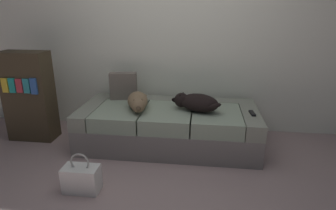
% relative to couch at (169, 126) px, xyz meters
% --- Properties ---
extents(ground_plane, '(10.00, 10.00, 0.00)m').
position_rel_couch_xyz_m(ground_plane, '(0.00, -1.11, -0.23)').
color(ground_plane, gray).
extents(back_wall, '(6.40, 0.10, 2.80)m').
position_rel_couch_xyz_m(back_wall, '(0.00, 0.60, 1.17)').
color(back_wall, white).
rests_on(back_wall, ground).
extents(couch, '(2.07, 0.95, 0.47)m').
position_rel_couch_xyz_m(couch, '(0.00, 0.00, 0.00)').
color(couch, slate).
rests_on(couch, ground).
extents(dog_tan, '(0.33, 0.54, 0.19)m').
position_rel_couch_xyz_m(dog_tan, '(-0.34, -0.10, 0.33)').
color(dog_tan, '#7D6347').
rests_on(dog_tan, couch).
extents(dog_dark, '(0.59, 0.38, 0.20)m').
position_rel_couch_xyz_m(dog_dark, '(0.32, -0.07, 0.34)').
color(dog_dark, black).
rests_on(dog_dark, couch).
extents(tv_remote, '(0.06, 0.15, 0.02)m').
position_rel_couch_xyz_m(tv_remote, '(0.94, -0.09, 0.25)').
color(tv_remote, black).
rests_on(tv_remote, couch).
extents(throw_pillow, '(0.36, 0.18, 0.34)m').
position_rel_couch_xyz_m(throw_pillow, '(-0.61, 0.27, 0.41)').
color(throw_pillow, '#6C6057').
rests_on(throw_pillow, couch).
extents(handbag, '(0.32, 0.18, 0.38)m').
position_rel_couch_xyz_m(handbag, '(-0.66, -1.04, -0.11)').
color(handbag, silver).
rests_on(handbag, ground).
extents(bookshelf, '(0.56, 0.30, 1.10)m').
position_rel_couch_xyz_m(bookshelf, '(-1.72, -0.03, 0.32)').
color(bookshelf, '#3E3221').
rests_on(bookshelf, ground).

